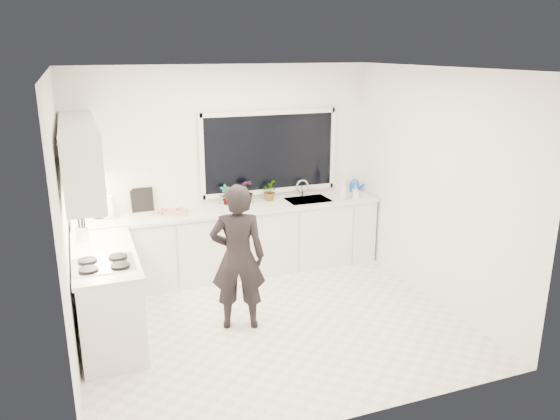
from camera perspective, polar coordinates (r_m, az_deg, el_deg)
name	(u,v)px	position (r m, az deg, el deg)	size (l,w,h in m)	color
floor	(272,323)	(6.12, -0.84, -11.72)	(4.00, 3.50, 0.02)	beige
wall_back	(226,170)	(7.24, -5.67, 4.20)	(4.00, 0.02, 2.70)	white
wall_left	(62,226)	(5.30, -21.79, -1.56)	(0.02, 3.50, 2.70)	white
wall_right	(435,187)	(6.54, 15.90, 2.31)	(0.02, 3.50, 2.70)	white
ceiling	(271,68)	(5.39, -0.97, 14.64)	(4.00, 3.50, 0.02)	white
window	(270,152)	(7.34, -1.09, 6.05)	(1.80, 0.02, 1.00)	black
base_cabinets_back	(234,242)	(7.20, -4.81, -3.38)	(3.92, 0.58, 0.88)	white
base_cabinets_left	(108,296)	(5.95, -17.54, -8.58)	(0.58, 1.60, 0.88)	white
countertop_back	(234,209)	(7.05, -4.87, 0.11)	(3.94, 0.62, 0.04)	silver
countertop_left	(104,254)	(5.78, -17.94, -4.44)	(0.62, 1.60, 0.04)	silver
upper_cabinets	(80,156)	(5.86, -20.14, 5.33)	(0.34, 2.10, 0.70)	white
sink	(308,203)	(7.41, 2.93, 0.72)	(0.58, 0.42, 0.14)	silver
faucet	(302,188)	(7.54, 2.34, 2.28)	(0.03, 0.03, 0.22)	silver
stovetop	(104,264)	(5.44, -17.95, -5.37)	(0.56, 0.48, 0.03)	black
person	(238,257)	(5.73, -4.43, -4.97)	(0.58, 0.38, 1.58)	black
pizza_tray	(171,213)	(6.85, -11.35, -0.34)	(0.41, 0.31, 0.03)	#B1B2B6
pizza	(171,212)	(6.85, -11.36, -0.20)	(0.38, 0.27, 0.01)	red
watering_can	(354,187)	(7.86, 7.76, 2.38)	(0.14, 0.14, 0.13)	#1348BA
paper_towel_roll	(110,207)	(6.88, -17.37, 0.27)	(0.11, 0.11, 0.26)	white
knife_block	(99,209)	(6.92, -18.40, 0.10)	(0.13, 0.10, 0.22)	#986247
utensil_crock	(82,233)	(6.17, -19.94, -2.32)	(0.13, 0.13, 0.16)	silver
picture_frame_large	(140,201)	(7.04, -14.44, 0.96)	(0.22, 0.02, 0.28)	black
picture_frame_small	(143,200)	(7.04, -14.12, 1.07)	(0.25, 0.02, 0.30)	black
herb_plants	(255,192)	(7.26, -2.68, 1.93)	(0.79, 0.26, 0.30)	#26662D
soap_bottles	(346,190)	(7.44, 6.91, 2.11)	(0.31, 0.14, 0.28)	#D8BF66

